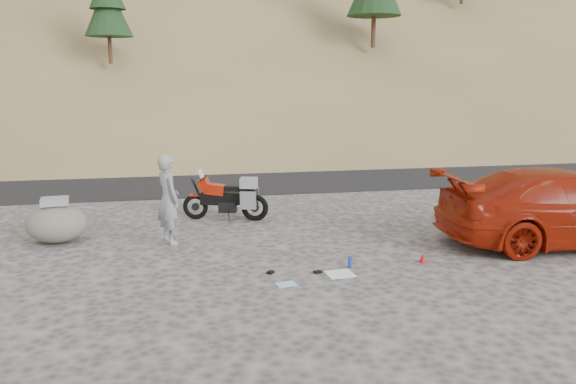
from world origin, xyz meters
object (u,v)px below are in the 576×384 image
boulder (56,223)px  red_car (564,243)px  motorcycle (229,198)px  man (170,243)px

boulder → red_car: bearing=-11.4°
motorcycle → man: 2.41m
motorcycle → red_car: size_ratio=0.39×
red_car → boulder: (-10.99, 2.21, 0.45)m
man → red_car: bearing=-125.4°
man → red_car: man is taller
man → motorcycle: bearing=-63.3°
motorcycle → red_car: (7.07, -3.51, -0.56)m
red_car → boulder: bearing=82.1°
man → boulder: (-2.45, 0.52, 0.45)m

